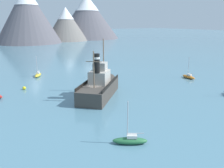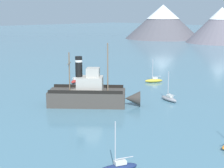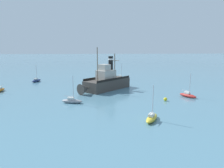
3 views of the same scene
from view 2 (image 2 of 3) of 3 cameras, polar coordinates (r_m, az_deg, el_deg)
ground_plane at (r=55.13m, az=-5.34°, el=-3.43°), size 600.00×600.00×0.00m
old_tugboat at (r=54.15m, az=-3.54°, el=-1.68°), size 12.78×12.35×9.90m
sailboat_navy at (r=32.73m, az=1.06°, el=-13.66°), size 2.47×3.93×4.90m
sailboat_grey at (r=57.85m, az=9.45°, el=-2.37°), size 3.96×2.07×4.90m
sailboat_red at (r=72.14m, az=-6.05°, el=0.58°), size 2.72×3.88×4.90m
sailboat_yellow at (r=72.56m, az=6.96°, el=0.62°), size 2.96×3.80×4.90m
mooring_buoy at (r=69.45m, az=-1.75°, el=0.11°), size 0.66×0.66×0.66m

